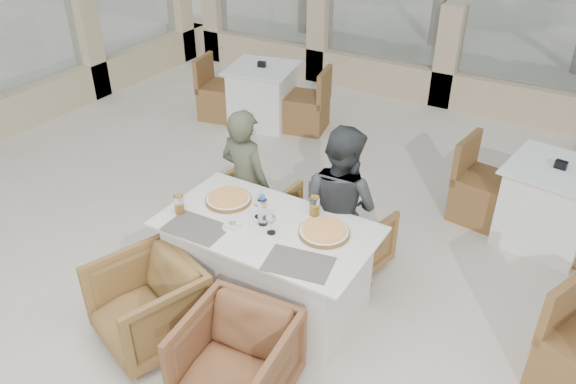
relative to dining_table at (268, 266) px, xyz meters
The scene contains 22 objects.
ground 0.40m from the dining_table, 163.71° to the right, with size 80.00×80.00×0.00m, color beige.
perimeter_wall_far 4.79m from the dining_table, 91.33° to the left, with size 10.00×0.34×1.60m, color #CAB38E, non-canonical shape.
perimeter_wall_left 4.86m from the dining_table, 162.34° to the left, with size 0.34×7.00×1.60m, color beige, non-canonical shape.
dining_table is the anchor object (origin of this frame).
placemat_near_left 0.65m from the dining_table, 145.22° to the right, with size 0.45×0.30×0.00m, color #5B574E.
placemat_near_right 0.63m from the dining_table, 32.48° to the right, with size 0.45×0.30×0.00m, color #5B564E.
pizza_left 0.61m from the dining_table, 164.75° to the left, with size 0.36×0.36×0.05m, color orange.
pizza_right 0.59m from the dining_table, 15.56° to the left, with size 0.37×0.37×0.05m, color orange.
water_bottle 0.51m from the dining_table, behind, with size 0.07×0.07×0.25m, color #C2E8FF.
wine_glass_centre 0.49m from the dining_table, 151.30° to the left, with size 0.08×0.08×0.18m, color white, non-canonical shape.
wine_glass_near 0.49m from the dining_table, 39.91° to the right, with size 0.08×0.08×0.18m, color white, non-canonical shape.
beer_glass_left 0.83m from the dining_table, 163.15° to the right, with size 0.07×0.07×0.15m, color orange.
beer_glass_right 0.60m from the dining_table, 53.19° to the left, with size 0.08×0.08×0.16m, color gold.
olive_dish 0.48m from the dining_table, 143.54° to the right, with size 0.11×0.11×0.04m, color silver, non-canonical shape.
armchair_far_left 0.89m from the dining_table, 131.78° to the left, with size 0.67×0.69×0.62m, color olive.
armchair_far_right 0.83m from the dining_table, 67.95° to the left, with size 0.62×0.64×0.58m, color olive.
armchair_near_left 0.94m from the dining_table, 126.07° to the right, with size 0.69×0.71×0.65m, color brown.
armchair_near_right 0.90m from the dining_table, 70.58° to the right, with size 0.68×0.70×0.64m, color brown.
diner_left 0.85m from the dining_table, 136.30° to the left, with size 0.49×0.32×1.35m, color #484B37.
diner_right 0.74m from the dining_table, 62.51° to the left, with size 0.68×0.53×1.41m, color #36383A.
bg_table_a 3.51m from the dining_table, 123.83° to the left, with size 1.64×0.82×0.77m, color white, non-canonical shape.
bg_table_b 2.66m from the dining_table, 49.83° to the left, with size 1.64×0.82×0.77m, color white, non-canonical shape.
Camera 1 is at (1.98, -2.80, 3.14)m, focal length 35.00 mm.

